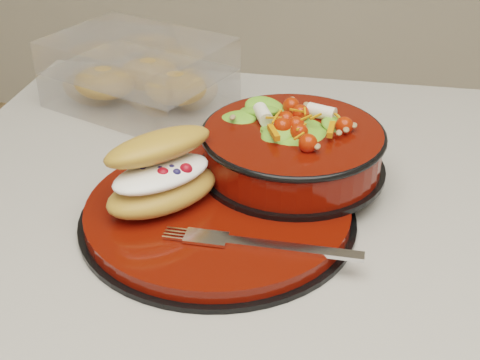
% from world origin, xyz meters
% --- Properties ---
extents(dinner_plate, '(0.29, 0.29, 0.02)m').
position_xyz_m(dinner_plate, '(-0.26, -0.04, 0.91)').
color(dinner_plate, black).
rests_on(dinner_plate, island_counter).
extents(salad_bowl, '(0.21, 0.21, 0.09)m').
position_xyz_m(salad_bowl, '(-0.19, 0.05, 0.95)').
color(salad_bowl, black).
rests_on(salad_bowl, dinner_plate).
extents(croissant, '(0.13, 0.15, 0.07)m').
position_xyz_m(croissant, '(-0.31, -0.04, 0.96)').
color(croissant, '#C5813C').
rests_on(croissant, dinner_plate).
extents(fork, '(0.17, 0.02, 0.00)m').
position_xyz_m(fork, '(-0.20, -0.10, 0.92)').
color(fork, silver).
rests_on(fork, dinner_plate).
extents(pastry_box, '(0.28, 0.24, 0.09)m').
position_xyz_m(pastry_box, '(-0.43, 0.23, 0.94)').
color(pastry_box, white).
rests_on(pastry_box, island_counter).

